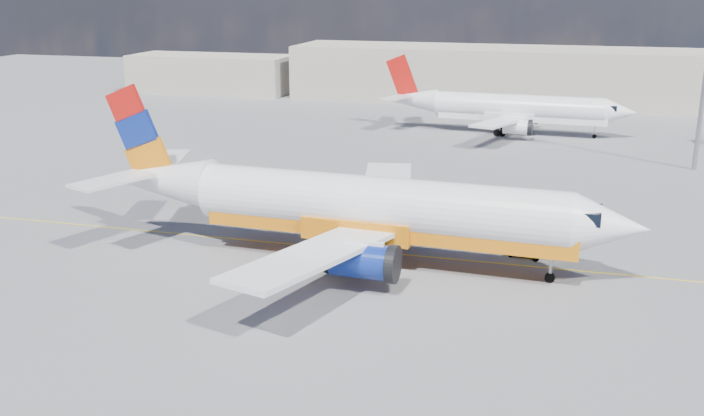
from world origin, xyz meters
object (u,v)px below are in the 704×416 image
(second_jet, at_px, (510,109))
(traffic_cone, at_px, (371,262))
(gse_tug, at_px, (525,246))
(main_jet, at_px, (362,207))

(second_jet, relative_size, traffic_cone, 53.25)
(second_jet, distance_m, gse_tug, 44.19)
(second_jet, xyz_separation_m, gse_tug, (4.60, -43.90, -2.26))
(main_jet, xyz_separation_m, gse_tug, (10.36, 3.83, -2.95))
(gse_tug, bearing_deg, second_jet, 109.55)
(gse_tug, bearing_deg, traffic_cone, -141.02)
(main_jet, xyz_separation_m, second_jet, (5.77, 47.72, -0.68))
(gse_tug, height_order, traffic_cone, gse_tug)
(second_jet, bearing_deg, traffic_cone, -93.33)
(second_jet, bearing_deg, main_jet, -94.40)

